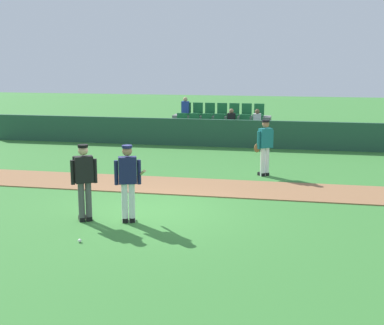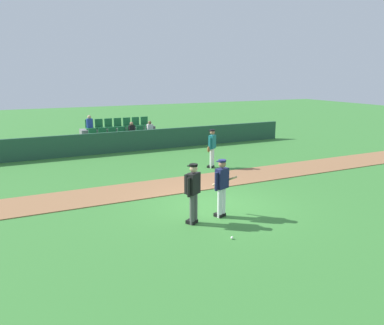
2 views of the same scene
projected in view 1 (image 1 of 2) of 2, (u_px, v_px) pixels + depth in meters
ground_plane at (150, 212)px, 12.95m from camera, size 80.00×80.00×0.00m
infield_dirt_path at (175, 186)px, 15.52m from camera, size 28.00×2.05×0.03m
dugout_fence at (215, 133)px, 22.28m from camera, size 20.00×0.16×1.14m
stadium_bleachers at (220, 130)px, 23.69m from camera, size 4.45×2.10×1.90m
batter_navy_jersey at (128, 180)px, 11.96m from camera, size 0.74×0.68×1.76m
umpire_home_plate at (84, 178)px, 12.05m from camera, size 0.53×0.46×1.76m
runner_teal_jersey at (265, 146)px, 16.69m from camera, size 0.60×0.47×1.76m
baseball at (80, 241)px, 10.80m from camera, size 0.07×0.07×0.07m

